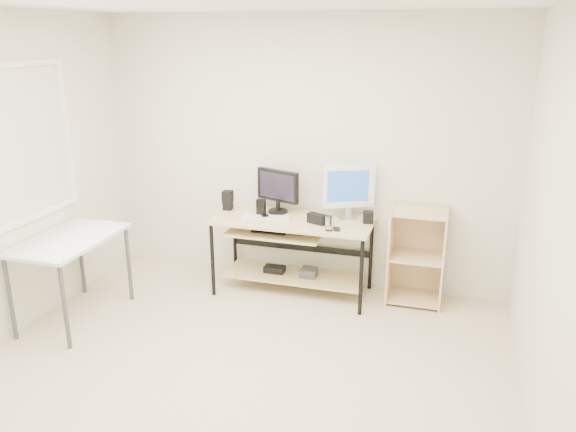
% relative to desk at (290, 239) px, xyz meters
% --- Properties ---
extents(room, '(4.01, 4.01, 2.62)m').
position_rel_desk_xyz_m(room, '(-0.11, -1.62, 0.78)').
color(room, beige).
rests_on(room, ground).
extents(desk, '(1.50, 0.65, 0.75)m').
position_rel_desk_xyz_m(desk, '(0.00, 0.00, 0.00)').
color(desk, '#D0BC84').
rests_on(desk, ground).
extents(side_table, '(0.60, 1.00, 0.75)m').
position_rel_desk_xyz_m(side_table, '(-1.65, -1.06, 0.13)').
color(side_table, silver).
rests_on(side_table, ground).
extents(shelf_unit, '(0.50, 0.40, 0.90)m').
position_rel_desk_xyz_m(shelf_unit, '(1.18, 0.16, -0.09)').
color(shelf_unit, '#DDBD8A').
rests_on(shelf_unit, ground).
extents(black_monitor, '(0.45, 0.20, 0.42)m').
position_rel_desk_xyz_m(black_monitor, '(-0.17, 0.15, 0.45)').
color(black_monitor, black).
rests_on(black_monitor, desk).
extents(white_imac, '(0.46, 0.25, 0.52)m').
position_rel_desk_xyz_m(white_imac, '(0.52, 0.15, 0.51)').
color(white_imac, silver).
rests_on(white_imac, desk).
extents(keyboard, '(0.46, 0.18, 0.02)m').
position_rel_desk_xyz_m(keyboard, '(-0.22, -0.06, 0.22)').
color(keyboard, silver).
rests_on(keyboard, desk).
extents(mouse, '(0.09, 0.11, 0.03)m').
position_rel_desk_xyz_m(mouse, '(0.41, -0.08, 0.23)').
color(mouse, '#BABABF').
rests_on(mouse, desk).
extents(center_speaker, '(0.20, 0.14, 0.09)m').
position_rel_desk_xyz_m(center_speaker, '(0.28, -0.08, 0.26)').
color(center_speaker, black).
rests_on(center_speaker, desk).
extents(speaker_left, '(0.10, 0.10, 0.19)m').
position_rel_desk_xyz_m(speaker_left, '(-0.67, 0.09, 0.31)').
color(speaker_left, black).
rests_on(speaker_left, desk).
extents(speaker_right, '(0.11, 0.11, 0.11)m').
position_rel_desk_xyz_m(speaker_right, '(0.72, 0.08, 0.27)').
color(speaker_right, black).
rests_on(speaker_right, desk).
extents(audio_controller, '(0.09, 0.06, 0.16)m').
position_rel_desk_xyz_m(audio_controller, '(-0.29, -0.00, 0.29)').
color(audio_controller, black).
rests_on(audio_controller, desk).
extents(volume_puck, '(0.09, 0.09, 0.03)m').
position_rel_desk_xyz_m(volume_puck, '(-0.23, -0.05, 0.23)').
color(volume_puck, black).
rests_on(volume_puck, desk).
extents(smartphone, '(0.09, 0.12, 0.01)m').
position_rel_desk_xyz_m(smartphone, '(0.48, -0.19, 0.22)').
color(smartphone, black).
rests_on(smartphone, desk).
extents(coaster, '(0.11, 0.11, 0.01)m').
position_rel_desk_xyz_m(coaster, '(0.43, -0.25, 0.21)').
color(coaster, '#A4814A').
rests_on(coaster, desk).
extents(drinking_glass, '(0.08, 0.08, 0.13)m').
position_rel_desk_xyz_m(drinking_glass, '(0.43, -0.25, 0.28)').
color(drinking_glass, white).
rests_on(drinking_glass, coaster).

